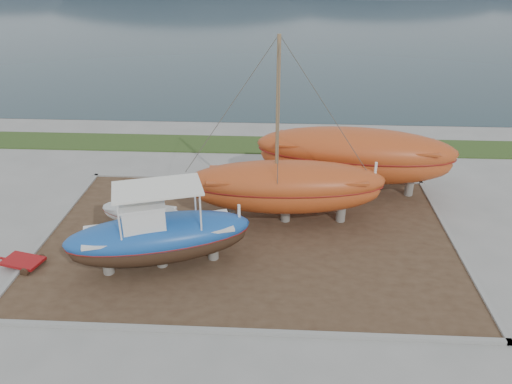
# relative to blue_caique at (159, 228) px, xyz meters

# --- Properties ---
(ground) EXTENTS (140.00, 140.00, 0.00)m
(ground) POSITION_rel_blue_caique_xyz_m (3.40, -1.64, -1.84)
(ground) COLOR gray
(ground) RESTS_ON ground
(dirt_patch) EXTENTS (18.00, 12.00, 0.06)m
(dirt_patch) POSITION_rel_blue_caique_xyz_m (3.40, 2.36, -1.81)
(dirt_patch) COLOR #422D1E
(dirt_patch) RESTS_ON ground
(curb_frame) EXTENTS (18.60, 12.60, 0.15)m
(curb_frame) POSITION_rel_blue_caique_xyz_m (3.40, 2.36, -1.76)
(curb_frame) COLOR gray
(curb_frame) RESTS_ON ground
(grass_strip) EXTENTS (44.00, 3.00, 0.08)m
(grass_strip) POSITION_rel_blue_caique_xyz_m (3.40, 13.86, -1.80)
(grass_strip) COLOR #284219
(grass_strip) RESTS_ON ground
(sea) EXTENTS (260.00, 100.00, 0.04)m
(sea) POSITION_rel_blue_caique_xyz_m (3.40, 68.36, -1.84)
(sea) COLOR #1C3138
(sea) RESTS_ON ground
(blue_caique) EXTENTS (7.72, 4.39, 3.55)m
(blue_caique) POSITION_rel_blue_caique_xyz_m (0.00, 0.00, 0.00)
(blue_caique) COLOR #1B52A8
(blue_caique) RESTS_ON dirt_patch
(white_dinghy) EXTENTS (4.13, 2.23, 1.18)m
(white_dinghy) POSITION_rel_blue_caique_xyz_m (-1.58, 2.99, -1.19)
(white_dinghy) COLOR white
(white_dinghy) RESTS_ON dirt_patch
(orange_sailboat) EXTENTS (9.25, 3.14, 8.62)m
(orange_sailboat) POSITION_rel_blue_caique_xyz_m (5.04, 3.98, 2.53)
(orange_sailboat) COLOR #A9421A
(orange_sailboat) RESTS_ON dirt_patch
(orange_bare_hull) EXTENTS (10.52, 4.24, 3.35)m
(orange_bare_hull) POSITION_rel_blue_caique_xyz_m (8.57, 7.39, -0.10)
(orange_bare_hull) COLOR #A9421A
(orange_bare_hull) RESTS_ON dirt_patch
(red_trailer) EXTENTS (2.57, 1.71, 0.33)m
(red_trailer) POSITION_rel_blue_caique_xyz_m (-5.70, -0.32, -1.67)
(red_trailer) COLOR #A21214
(red_trailer) RESTS_ON ground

